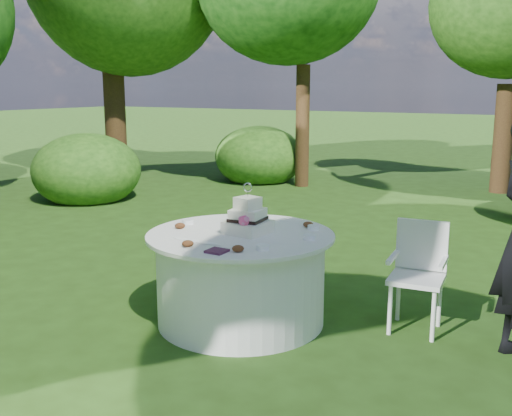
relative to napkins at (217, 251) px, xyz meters
The scene contains 8 objects.
ground 0.98m from the napkins, 105.06° to the left, with size 80.00×80.00×0.00m, color #213D10.
napkins is the anchor object (origin of this frame).
feather_plume 0.34m from the napkins, 151.11° to the left, with size 0.48×0.07×0.01m, color white.
table 0.71m from the napkins, 105.06° to the left, with size 1.56×1.56×0.77m.
cake 0.63m from the napkins, 99.98° to the left, with size 0.36×0.36×0.43m.
chair 1.70m from the napkins, 45.89° to the left, with size 0.47×0.46×0.89m.
votives 0.63m from the napkins, 83.95° to the left, with size 1.26×0.86×0.04m.
petal_cups 0.43m from the napkins, 110.52° to the left, with size 1.02×1.13×0.05m.
Camera 1 is at (2.55, -4.08, 1.97)m, focal length 42.00 mm.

